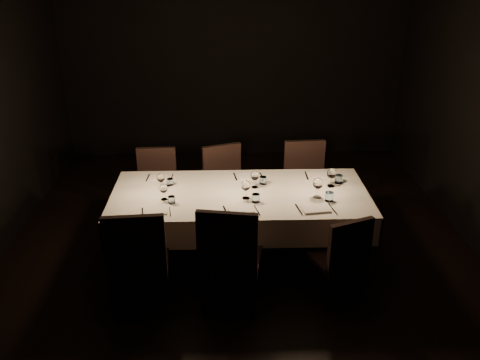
{
  "coord_description": "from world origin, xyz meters",
  "views": [
    {
      "loc": [
        -0.15,
        -4.47,
        2.95
      ],
      "look_at": [
        0.0,
        0.0,
        0.9
      ],
      "focal_mm": 38.0,
      "sensor_mm": 36.0,
      "label": 1
    }
  ],
  "objects_px": {
    "chair_near_right": "(342,255)",
    "chair_far_right": "(305,180)",
    "dining_table": "(240,200)",
    "chair_near_center": "(230,255)",
    "chair_near_left": "(138,258)",
    "chair_far_center": "(225,183)",
    "chair_far_left": "(157,184)"
  },
  "relations": [
    {
      "from": "chair_near_right",
      "to": "chair_far_right",
      "type": "distance_m",
      "value": 1.5
    },
    {
      "from": "chair_near_center",
      "to": "chair_near_right",
      "type": "distance_m",
      "value": 1.0
    },
    {
      "from": "chair_far_center",
      "to": "chair_far_right",
      "type": "relative_size",
      "value": 0.96
    },
    {
      "from": "chair_near_left",
      "to": "chair_far_right",
      "type": "distance_m",
      "value": 2.3
    },
    {
      "from": "chair_far_right",
      "to": "chair_near_center",
      "type": "bearing_deg",
      "value": -122.27
    },
    {
      "from": "chair_far_center",
      "to": "chair_near_left",
      "type": "bearing_deg",
      "value": -134.32
    },
    {
      "from": "dining_table",
      "to": "chair_far_left",
      "type": "relative_size",
      "value": 2.76
    },
    {
      "from": "dining_table",
      "to": "chair_far_center",
      "type": "xyz_separation_m",
      "value": [
        -0.14,
        0.77,
        -0.17
      ]
    },
    {
      "from": "chair_far_center",
      "to": "dining_table",
      "type": "bearing_deg",
      "value": -98.47
    },
    {
      "from": "chair_near_center",
      "to": "chair_far_left",
      "type": "bearing_deg",
      "value": -53.51
    },
    {
      "from": "chair_near_center",
      "to": "chair_far_right",
      "type": "xyz_separation_m",
      "value": [
        0.89,
        1.58,
        -0.04
      ]
    },
    {
      "from": "chair_near_right",
      "to": "chair_far_center",
      "type": "bearing_deg",
      "value": -76.84
    },
    {
      "from": "chair_near_right",
      "to": "chair_far_right",
      "type": "relative_size",
      "value": 0.91
    },
    {
      "from": "chair_far_left",
      "to": "chair_far_right",
      "type": "bearing_deg",
      "value": -1.58
    },
    {
      "from": "chair_near_center",
      "to": "chair_near_right",
      "type": "xyz_separation_m",
      "value": [
        0.99,
        0.09,
        -0.08
      ]
    },
    {
      "from": "chair_near_right",
      "to": "chair_far_center",
      "type": "relative_size",
      "value": 0.94
    },
    {
      "from": "chair_near_center",
      "to": "chair_near_right",
      "type": "relative_size",
      "value": 1.19
    },
    {
      "from": "chair_near_left",
      "to": "chair_near_center",
      "type": "xyz_separation_m",
      "value": [
        0.78,
        0.01,
        0.01
      ]
    },
    {
      "from": "chair_far_right",
      "to": "chair_near_left",
      "type": "bearing_deg",
      "value": -139.32
    },
    {
      "from": "chair_near_left",
      "to": "chair_near_center",
      "type": "distance_m",
      "value": 0.78
    },
    {
      "from": "chair_near_center",
      "to": "chair_far_center",
      "type": "bearing_deg",
      "value": -79.38
    },
    {
      "from": "chair_far_right",
      "to": "chair_near_right",
      "type": "bearing_deg",
      "value": -89.01
    },
    {
      "from": "dining_table",
      "to": "chair_far_center",
      "type": "height_order",
      "value": "chair_far_center"
    },
    {
      "from": "dining_table",
      "to": "chair_near_left",
      "type": "height_order",
      "value": "chair_near_left"
    },
    {
      "from": "dining_table",
      "to": "chair_near_left",
      "type": "bearing_deg",
      "value": -137.56
    },
    {
      "from": "chair_near_center",
      "to": "chair_near_left",
      "type": "bearing_deg",
      "value": 10.1
    },
    {
      "from": "dining_table",
      "to": "chair_near_center",
      "type": "bearing_deg",
      "value": -98.07
    },
    {
      "from": "chair_near_center",
      "to": "chair_near_right",
      "type": "height_order",
      "value": "chair_near_center"
    },
    {
      "from": "chair_near_center",
      "to": "chair_far_right",
      "type": "bearing_deg",
      "value": -109.78
    },
    {
      "from": "dining_table",
      "to": "chair_far_center",
      "type": "bearing_deg",
      "value": 100.56
    },
    {
      "from": "chair_near_right",
      "to": "chair_far_left",
      "type": "height_order",
      "value": "chair_far_left"
    },
    {
      "from": "chair_near_right",
      "to": "chair_far_right",
      "type": "bearing_deg",
      "value": -107.27
    }
  ]
}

